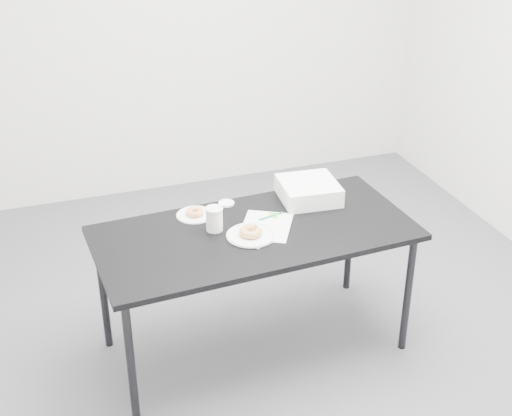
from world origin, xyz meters
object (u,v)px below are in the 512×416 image
object	(u,v)px
pen	(271,216)
plate_far	(195,215)
donut_near	(251,231)
coffee_cup	(214,219)
plate_near	(251,235)
table	(255,240)
scorecard	(266,226)
bakery_box	(309,191)
donut_far	(195,212)

from	to	relation	value
pen	plate_far	size ratio (longest dim) A/B	0.72
donut_near	coffee_cup	distance (m)	0.20
pen	plate_near	bearing A→B (deg)	-150.29
plate_far	coffee_cup	xyz separation A→B (m)	(0.05, -0.19, 0.06)
table	pen	bearing A→B (deg)	37.26
scorecard	pen	distance (m)	0.10
plate_far	bakery_box	bearing A→B (deg)	-1.66
donut_far	coffee_cup	bearing A→B (deg)	-73.50
table	plate_near	size ratio (longest dim) A/B	6.71
scorecard	plate_far	bearing A→B (deg)	172.61
pen	coffee_cup	xyz separation A→B (m)	(-0.32, -0.03, 0.06)
scorecard	pen	world-z (taller)	pen
plate_far	pen	bearing A→B (deg)	-22.17
plate_far	donut_far	distance (m)	0.02
donut_far	pen	bearing A→B (deg)	-22.17
plate_far	donut_far	world-z (taller)	donut_far
plate_near	donut_far	distance (m)	0.37
scorecard	donut_far	distance (m)	0.40
table	pen	world-z (taller)	pen
plate_near	plate_far	size ratio (longest dim) A/B	1.24
table	scorecard	size ratio (longest dim) A/B	5.32
donut_near	plate_far	world-z (taller)	donut_near
donut_near	bakery_box	size ratio (longest dim) A/B	0.38
donut_far	plate_near	bearing A→B (deg)	-55.94
scorecard	plate_near	bearing A→B (deg)	-116.85
plate_near	bakery_box	distance (m)	0.53
pen	plate_far	distance (m)	0.40
scorecard	donut_near	xyz separation A→B (m)	(-0.11, -0.07, 0.03)
scorecard	donut_far	xyz separation A→B (m)	(-0.32, 0.24, 0.02)
scorecard	plate_far	distance (m)	0.40
plate_far	bakery_box	distance (m)	0.65
donut_far	coffee_cup	distance (m)	0.20
scorecard	plate_far	xyz separation A→B (m)	(-0.32, 0.24, 0.00)
plate_far	bakery_box	world-z (taller)	bakery_box
table	donut_near	distance (m)	0.11
pen	scorecard	bearing A→B (deg)	-137.64
pen	donut_far	xyz separation A→B (m)	(-0.37, 0.15, 0.01)
coffee_cup	bakery_box	xyz separation A→B (m)	(0.59, 0.17, -0.01)
pen	donut_near	bearing A→B (deg)	-150.29
plate_far	coffee_cup	size ratio (longest dim) A/B	1.57
table	bakery_box	distance (m)	0.48
donut_near	coffee_cup	bearing A→B (deg)	141.15
donut_far	coffee_cup	size ratio (longest dim) A/B	0.74
donut_near	donut_far	xyz separation A→B (m)	(-0.21, 0.31, -0.01)
plate_near	plate_far	xyz separation A→B (m)	(-0.21, 0.31, -0.00)
donut_far	bakery_box	xyz separation A→B (m)	(0.65, -0.02, 0.03)
donut_far	bakery_box	bearing A→B (deg)	-1.66
scorecard	pen	size ratio (longest dim) A/B	2.15
table	bakery_box	xyz separation A→B (m)	(0.40, 0.24, 0.11)
table	coffee_cup	distance (m)	0.24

